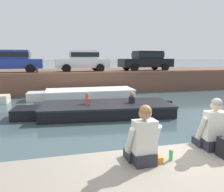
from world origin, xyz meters
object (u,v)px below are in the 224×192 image
Objects in this scene: car_left_inner_white at (83,60)px; person_seated_right at (213,129)px; mooring_bollard_mid at (37,70)px; bottle_drink at (171,155)px; motorboat_passing at (101,109)px; person_seated_left at (143,141)px; car_leftmost_blue at (12,60)px; car_centre_black at (146,60)px; boat_moored_central_white at (86,94)px.

person_seated_right is at bearing -85.86° from car_left_inner_white.
mooring_bollard_mid is 12.30m from bottle_drink.
person_seated_right reaches higher than motorboat_passing.
person_seated_left is (-0.44, -5.95, 0.91)m from motorboat_passing.
bottle_drink is at bearing -75.42° from mooring_bollard_mid.
car_leftmost_blue is 9.53× the size of mooring_bollard_mid.
car_left_inner_white is at bearing 89.91° from bottle_drink.
motorboat_passing is 7.06× the size of person_seated_left.
car_leftmost_blue is 14.25m from bottle_drink.
car_centre_black reaches higher than mooring_bollard_mid.
car_left_inner_white reaches higher than person_seated_right.
car_leftmost_blue is at bearing 140.15° from mooring_bollard_mid.
car_left_inner_white is 19.11× the size of bottle_drink.
mooring_bollard_mid is at bearing 109.25° from person_seated_right.
car_centre_black is at bearing 10.14° from mooring_bollard_mid.
bottle_drink reaches higher than boat_moored_central_white.
car_left_inner_white is at bearing 86.47° from boat_moored_central_white.
bottle_drink is (0.04, -5.98, 0.64)m from motorboat_passing.
car_centre_black is 20.59× the size of bottle_drink.
motorboat_passing is at bearing -88.00° from boat_moored_central_white.
car_left_inner_white is 13.40m from bottle_drink.
motorboat_passing is at bearing 85.73° from person_seated_left.
motorboat_passing is at bearing -124.68° from car_centre_black.
car_leftmost_blue is at bearing 113.92° from person_seated_right.
mooring_bollard_mid is 0.46× the size of person_seated_right.
mooring_bollard_mid is (1.74, -1.46, -0.61)m from car_leftmost_blue.
person_seated_left and person_seated_right have the same top height.
car_centre_black is at bearing 72.65° from person_seated_right.
car_centre_black is 14.32m from bottle_drink.
car_left_inner_white reaches higher than boat_moored_central_white.
person_seated_right is at bearing 14.76° from bottle_drink.
person_seated_right is (-4.09, -13.08, -1.08)m from car_centre_black.
car_leftmost_blue is 14.35m from person_seated_right.
car_leftmost_blue is at bearing 108.12° from person_seated_left.
car_centre_black reaches higher than boat_moored_central_white.
bottle_drink is (4.83, -13.33, -1.36)m from car_leftmost_blue.
boat_moored_central_white is 0.92× the size of motorboat_passing.
car_leftmost_blue is 4.39× the size of person_seated_left.
mooring_bollard_mid is at bearing -154.93° from car_left_inner_white.
mooring_bollard_mid reaches higher than boat_moored_central_white.
motorboat_passing is 6.79m from mooring_bollard_mid.
boat_moored_central_white is at bearing -35.05° from car_leftmost_blue.
person_seated_left is at bearing -171.18° from person_seated_right.
bottle_drink is at bearing -165.24° from person_seated_right.
bottle_drink is at bearing -88.98° from boat_moored_central_white.
person_seated_right reaches higher than boat_moored_central_white.
person_seated_left is (-0.30, -10.04, 0.90)m from boat_moored_central_white.
motorboat_passing is 15.30× the size of mooring_bollard_mid.
person_seated_right is (1.15, -9.81, 0.90)m from boat_moored_central_white.
car_left_inner_white is 8.76× the size of mooring_bollard_mid.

